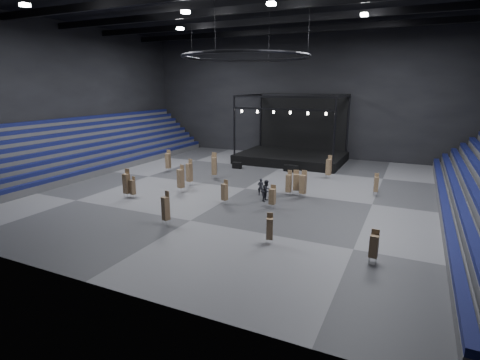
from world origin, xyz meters
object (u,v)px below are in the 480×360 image
at_px(chair_stack_2, 133,187).
at_px(chair_stack_9, 168,161).
at_px(chair_stack_16, 189,172).
at_px(flight_case_left, 237,165).
at_px(stage, 293,151).
at_px(man_center, 261,187).
at_px(chair_stack_11, 296,182).
at_px(chair_stack_5, 289,183).
at_px(chair_stack_13, 225,192).
at_px(chair_stack_3, 374,246).
at_px(chair_stack_7, 181,178).
at_px(crew_member, 267,190).
at_px(chair_stack_4, 166,208).
at_px(chair_stack_10, 214,160).
at_px(chair_stack_1, 127,183).
at_px(flight_case_mid, 289,168).
at_px(chair_stack_14, 329,167).
at_px(chair_stack_8, 270,228).
at_px(chair_stack_0, 214,166).
at_px(flight_case_right, 293,169).
at_px(chair_stack_12, 303,184).
at_px(chair_stack_15, 376,184).
at_px(chair_stack_6, 272,196).

xyz_separation_m(chair_stack_2, chair_stack_9, (-3.63, 10.66, 0.31)).
bearing_deg(chair_stack_16, flight_case_left, 94.58).
distance_m(stage, man_center, 18.03).
bearing_deg(chair_stack_11, chair_stack_5, -148.06).
bearing_deg(chair_stack_13, chair_stack_3, -11.41).
relative_size(chair_stack_7, crew_member, 1.40).
distance_m(stage, chair_stack_4, 28.25).
height_order(flight_case_left, chair_stack_10, chair_stack_10).
xyz_separation_m(chair_stack_1, chair_stack_7, (3.51, 3.82, 0.00)).
distance_m(flight_case_left, flight_case_mid, 6.61).
bearing_deg(chair_stack_14, chair_stack_7, -121.61).
relative_size(chair_stack_1, chair_stack_14, 1.04).
bearing_deg(flight_case_mid, man_center, -85.65).
bearing_deg(chair_stack_4, chair_stack_8, 17.78).
height_order(flight_case_left, chair_stack_0, chair_stack_0).
relative_size(flight_case_right, chair_stack_3, 0.61).
relative_size(chair_stack_10, man_center, 1.28).
bearing_deg(man_center, chair_stack_11, -171.47).
height_order(chair_stack_7, chair_stack_14, chair_stack_7).
relative_size(flight_case_mid, chair_stack_11, 0.48).
xyz_separation_m(chair_stack_3, chair_stack_13, (-13.35, 6.45, 0.04)).
height_order(chair_stack_1, chair_stack_5, chair_stack_1).
height_order(chair_stack_12, man_center, chair_stack_12).
height_order(chair_stack_1, chair_stack_2, chair_stack_1).
bearing_deg(chair_stack_8, chair_stack_13, 117.65).
bearing_deg(flight_case_right, chair_stack_16, -126.70).
bearing_deg(chair_stack_11, flight_case_right, 88.25).
xyz_separation_m(chair_stack_12, chair_stack_15, (6.15, 3.92, -0.25)).
distance_m(chair_stack_7, chair_stack_15, 19.09).
relative_size(chair_stack_5, crew_member, 1.27).
relative_size(stage, chair_stack_11, 5.79).
distance_m(flight_case_left, chair_stack_16, 9.83).
xyz_separation_m(chair_stack_5, man_center, (-2.46, -1.06, -0.44)).
relative_size(flight_case_left, chair_stack_8, 0.55).
relative_size(flight_case_left, flight_case_right, 0.93).
relative_size(flight_case_right, chair_stack_0, 0.43).
xyz_separation_m(chair_stack_5, chair_stack_12, (1.44, -0.11, 0.10)).
bearing_deg(chair_stack_16, chair_stack_9, 153.28).
height_order(chair_stack_1, crew_member, chair_stack_1).
xyz_separation_m(chair_stack_2, chair_stack_6, (13.01, 2.64, 0.04)).
relative_size(chair_stack_5, chair_stack_15, 1.15).
height_order(chair_stack_4, man_center, chair_stack_4).
xyz_separation_m(chair_stack_12, chair_stack_16, (-12.18, -0.66, 0.07)).
bearing_deg(chair_stack_0, flight_case_mid, 30.51).
xyz_separation_m(chair_stack_10, chair_stack_16, (1.56, -8.02, 0.30)).
height_order(stage, chair_stack_7, stage).
relative_size(chair_stack_1, chair_stack_3, 1.32).
distance_m(chair_stack_3, chair_stack_9, 29.79).
bearing_deg(flight_case_left, chair_stack_0, -90.55).
xyz_separation_m(chair_stack_0, chair_stack_11, (10.39, -2.37, -0.21)).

